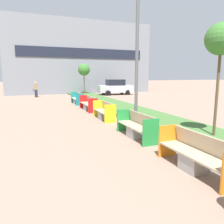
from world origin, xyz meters
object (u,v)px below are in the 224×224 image
object	(u,v)px
bench_green_frame	(137,128)
street_lamp_post	(137,33)
bench_orange_frame	(195,156)
bench_yellow_frame	(105,113)
sapling_tree_far	(84,70)
pedestrian_walking	(36,89)
parked_car_distant	(115,87)
bench_red_frame	(89,105)
sapling_tree_near	(221,40)
bench_teal_frame	(78,100)

from	to	relation	value
bench_green_frame	street_lamp_post	xyz separation A→B (m)	(0.61, 1.26, 3.76)
bench_orange_frame	street_lamp_post	distance (m)	5.86
bench_orange_frame	bench_yellow_frame	size ratio (longest dim) A/B	1.12
bench_green_frame	sapling_tree_far	bearing A→B (deg)	82.19
pedestrian_walking	parked_car_distant	xyz separation A→B (m)	(9.22, -0.21, 0.06)
bench_red_frame	bench_orange_frame	bearing A→B (deg)	-90.01
bench_orange_frame	bench_green_frame	bearing A→B (deg)	90.00
street_lamp_post	sapling_tree_near	xyz separation A→B (m)	(1.92, -2.59, -0.56)
parked_car_distant	sapling_tree_near	bearing A→B (deg)	-96.46
bench_teal_frame	sapling_tree_far	bearing A→B (deg)	72.04
bench_green_frame	sapling_tree_far	size ratio (longest dim) A/B	0.61
bench_yellow_frame	parked_car_distant	size ratio (longest dim) A/B	0.47
street_lamp_post	sapling_tree_far	distance (m)	17.30
bench_orange_frame	sapling_tree_near	size ratio (longest dim) A/B	0.54
bench_orange_frame	pedestrian_walking	size ratio (longest dim) A/B	1.35
parked_car_distant	bench_yellow_frame	bearing A→B (deg)	-109.60
bench_orange_frame	bench_red_frame	xyz separation A→B (m)	(0.00, 10.29, 0.01)
bench_green_frame	sapling_tree_far	world-z (taller)	sapling_tree_far
bench_teal_frame	parked_car_distant	size ratio (longest dim) A/B	0.50
bench_green_frame	sapling_tree_near	bearing A→B (deg)	-27.89
street_lamp_post	pedestrian_walking	size ratio (longest dim) A/B	4.46
bench_teal_frame	street_lamp_post	world-z (taller)	street_lamp_post
bench_orange_frame	pedestrian_walking	bearing A→B (deg)	98.13
bench_teal_frame	sapling_tree_near	bearing A→B (deg)	-78.06
bench_green_frame	parked_car_distant	xyz separation A→B (m)	(6.21, 17.62, 0.54)
bench_red_frame	parked_car_distant	distance (m)	12.23
bench_orange_frame	bench_green_frame	world-z (taller)	same
bench_orange_frame	bench_yellow_frame	world-z (taller)	same
bench_yellow_frame	pedestrian_walking	xyz separation A→B (m)	(-3.00, 14.08, 0.49)
bench_teal_frame	street_lamp_post	size ratio (longest dim) A/B	0.29
bench_red_frame	pedestrian_walking	world-z (taller)	pedestrian_walking
bench_teal_frame	street_lamp_post	distance (m)	10.11
bench_yellow_frame	parked_car_distant	xyz separation A→B (m)	(6.22, 13.86, 0.55)
sapling_tree_far	pedestrian_walking	distance (m)	5.96
street_lamp_post	bench_yellow_frame	bearing A→B (deg)	103.78
bench_yellow_frame	street_lamp_post	size ratio (longest dim) A/B	0.27
pedestrian_walking	sapling_tree_far	bearing A→B (deg)	6.01
bench_yellow_frame	bench_red_frame	size ratio (longest dim) A/B	0.82
bench_green_frame	sapling_tree_near	world-z (taller)	sapling_tree_near
street_lamp_post	parked_car_distant	world-z (taller)	street_lamp_post
bench_orange_frame	bench_red_frame	bearing A→B (deg)	89.99
bench_green_frame	bench_teal_frame	world-z (taller)	same
bench_orange_frame	bench_teal_frame	distance (m)	13.81
sapling_tree_near	pedestrian_walking	world-z (taller)	sapling_tree_near
sapling_tree_far	pedestrian_walking	xyz separation A→B (m)	(-5.53, -0.58, -2.15)
bench_red_frame	bench_teal_frame	bearing A→B (deg)	90.06
bench_red_frame	sapling_tree_near	world-z (taller)	sapling_tree_near
street_lamp_post	pedestrian_walking	world-z (taller)	street_lamp_post
bench_red_frame	street_lamp_post	size ratio (longest dim) A/B	0.33
bench_red_frame	pedestrian_walking	size ratio (longest dim) A/B	1.47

